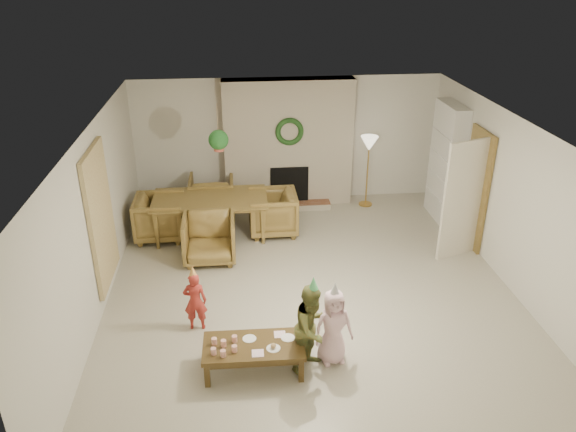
{
  "coord_description": "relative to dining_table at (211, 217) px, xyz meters",
  "views": [
    {
      "loc": [
        -1.05,
        -7.03,
        4.57
      ],
      "look_at": [
        -0.3,
        0.4,
        1.05
      ],
      "focal_mm": 34.53,
      "sensor_mm": 36.0,
      "label": 1
    }
  ],
  "objects": [
    {
      "name": "floor",
      "position": [
        1.52,
        -1.96,
        -0.35
      ],
      "size": [
        7.0,
        7.0,
        0.0
      ],
      "primitive_type": "plane",
      "color": "#B7B29E",
      "rests_on": "ground"
    },
    {
      "name": "ceiling",
      "position": [
        1.52,
        -1.96,
        2.15
      ],
      "size": [
        7.0,
        7.0,
        0.0
      ],
      "primitive_type": "plane",
      "rotation": [
        3.14,
        0.0,
        0.0
      ],
      "color": "white",
      "rests_on": "wall_back"
    },
    {
      "name": "wall_back",
      "position": [
        1.52,
        1.54,
        0.9
      ],
      "size": [
        7.0,
        0.0,
        7.0
      ],
      "primitive_type": "plane",
      "rotation": [
        1.57,
        0.0,
        0.0
      ],
      "color": "silver",
      "rests_on": "floor"
    },
    {
      "name": "wall_front",
      "position": [
        1.52,
        -5.46,
        0.9
      ],
      "size": [
        7.0,
        0.0,
        7.0
      ],
      "primitive_type": "plane",
      "rotation": [
        -1.57,
        0.0,
        0.0
      ],
      "color": "silver",
      "rests_on": "floor"
    },
    {
      "name": "wall_left",
      "position": [
        -1.48,
        -1.96,
        0.9
      ],
      "size": [
        0.0,
        7.0,
        7.0
      ],
      "primitive_type": "plane",
      "rotation": [
        1.57,
        0.0,
        1.57
      ],
      "color": "silver",
      "rests_on": "floor"
    },
    {
      "name": "wall_right",
      "position": [
        4.52,
        -1.96,
        0.9
      ],
      "size": [
        0.0,
        7.0,
        7.0
      ],
      "primitive_type": "plane",
      "rotation": [
        1.57,
        0.0,
        -1.57
      ],
      "color": "silver",
      "rests_on": "floor"
    },
    {
      "name": "fireplace_mass",
      "position": [
        1.52,
        1.34,
        0.9
      ],
      "size": [
        2.5,
        0.4,
        2.5
      ],
      "primitive_type": "cube",
      "color": "#581717",
      "rests_on": "floor"
    },
    {
      "name": "fireplace_hearth",
      "position": [
        1.52,
        0.99,
        -0.29
      ],
      "size": [
        1.6,
        0.3,
        0.12
      ],
      "primitive_type": "cube",
      "color": "brown",
      "rests_on": "floor"
    },
    {
      "name": "fireplace_firebox",
      "position": [
        1.52,
        1.16,
        0.1
      ],
      "size": [
        0.75,
        0.12,
        0.75
      ],
      "primitive_type": "cube",
      "color": "black",
      "rests_on": "floor"
    },
    {
      "name": "fireplace_wreath",
      "position": [
        1.52,
        1.11,
        1.2
      ],
      "size": [
        0.54,
        0.1,
        0.54
      ],
      "primitive_type": "torus",
      "rotation": [
        1.57,
        0.0,
        0.0
      ],
      "color": "#184018",
      "rests_on": "fireplace_mass"
    },
    {
      "name": "floor_lamp_base",
      "position": [
        3.06,
        1.04,
        -0.34
      ],
      "size": [
        0.27,
        0.27,
        0.03
      ],
      "primitive_type": "cylinder",
      "color": "gold",
      "rests_on": "floor"
    },
    {
      "name": "floor_lamp_post",
      "position": [
        3.06,
        1.04,
        0.32
      ],
      "size": [
        0.03,
        0.03,
        1.29
      ],
      "primitive_type": "cylinder",
      "color": "gold",
      "rests_on": "floor"
    },
    {
      "name": "floor_lamp_shade",
      "position": [
        3.06,
        1.04,
        0.94
      ],
      "size": [
        0.34,
        0.34,
        0.29
      ],
      "primitive_type": "cone",
      "rotation": [
        3.14,
        0.0,
        0.0
      ],
      "color": "beige",
      "rests_on": "floor_lamp_post"
    },
    {
      "name": "bookshelf_carcass",
      "position": [
        4.36,
        0.34,
        0.75
      ],
      "size": [
        0.3,
        1.0,
        2.2
      ],
      "primitive_type": "cube",
      "color": "white",
      "rests_on": "floor"
    },
    {
      "name": "bookshelf_shelf_a",
      "position": [
        4.34,
        0.34,
        0.1
      ],
      "size": [
        0.3,
        0.92,
        0.03
      ],
      "primitive_type": "cube",
      "color": "white",
      "rests_on": "bookshelf_carcass"
    },
    {
      "name": "bookshelf_shelf_b",
      "position": [
        4.34,
        0.34,
        0.5
      ],
      "size": [
        0.3,
        0.92,
        0.03
      ],
      "primitive_type": "cube",
      "color": "white",
      "rests_on": "bookshelf_carcass"
    },
    {
      "name": "bookshelf_shelf_c",
      "position": [
        4.34,
        0.34,
        0.9
      ],
      "size": [
        0.3,
        0.92,
        0.03
      ],
      "primitive_type": "cube",
      "color": "white",
      "rests_on": "bookshelf_carcass"
    },
    {
      "name": "bookshelf_shelf_d",
      "position": [
        4.34,
        0.34,
        1.3
      ],
      "size": [
        0.3,
        0.92,
        0.03
      ],
      "primitive_type": "cube",
      "color": "white",
      "rests_on": "bookshelf_carcass"
    },
    {
      "name": "books_row_lower",
      "position": [
        4.32,
        0.19,
        0.24
      ],
      "size": [
        0.2,
        0.4,
        0.24
      ],
      "primitive_type": "cube",
      "color": "#A2311E",
      "rests_on": "bookshelf_shelf_a"
    },
    {
      "name": "books_row_mid",
      "position": [
        4.32,
        0.39,
        0.64
      ],
      "size": [
        0.2,
        0.44,
        0.24
      ],
      "primitive_type": "cube",
      "color": "navy",
      "rests_on": "bookshelf_shelf_b"
    },
    {
      "name": "books_row_upper",
      "position": [
        4.32,
        0.24,
        1.03
      ],
      "size": [
        0.2,
        0.36,
        0.22
      ],
      "primitive_type": "cube",
      "color": "#AC8A25",
      "rests_on": "bookshelf_shelf_c"
    },
    {
      "name": "door_frame",
      "position": [
        4.48,
        -0.76,
        0.67
      ],
      "size": [
        0.05,
        0.86,
        2.04
      ],
      "primitive_type": "cube",
      "color": "olive",
      "rests_on": "floor"
    },
    {
      "name": "door_leaf",
      "position": [
        4.1,
        -1.14,
        0.65
      ],
      "size": [
        0.77,
        0.32,
        2.0
      ],
      "primitive_type": "cube",
      "rotation": [
        0.0,
        0.0,
        -1.22
      ],
      "color": "beige",
      "rests_on": "floor"
    },
    {
      "name": "curtain_panel",
      "position": [
        -1.44,
        -1.76,
        0.9
      ],
      "size": [
        0.06,
        1.2,
        2.0
      ],
      "primitive_type": "cube",
      "color": "beige",
      "rests_on": "wall_left"
    },
    {
      "name": "dining_table",
      "position": [
        0.0,
        0.0,
        0.0
      ],
      "size": [
        2.01,
        1.12,
        0.71
      ],
      "primitive_type": "imported",
      "rotation": [
        0.0,
        0.0,
        -0.0
      ],
      "color": "olive",
      "rests_on": "floor"
    },
    {
      "name": "dining_chair_near",
      "position": [
        -0.0,
        -0.88,
        0.04
      ],
      "size": [
        0.83,
        0.86,
        0.78
      ],
      "primitive_type": "imported",
      "rotation": [
        0.0,
        0.0,
        -0.0
      ],
      "color": "olive",
      "rests_on": "floor"
    },
    {
      "name": "dining_chair_far",
      "position": [
        0.0,
        0.88,
        0.04
      ],
      "size": [
        0.83,
        0.86,
        0.78
      ],
      "primitive_type": "imported",
      "rotation": [
        0.0,
        0.0,
        3.14
      ],
      "color": "olive",
      "rests_on": "floor"
    },
    {
      "name": "dining_chair_left",
      "position": [
        -0.88,
        0.0,
        0.04
      ],
      "size": [
        0.86,
        0.83,
        0.78
      ],
      "primitive_type": "imported",
      "rotation": [
        0.0,
        0.0,
        1.57
      ],
      "color": "olive",
      "rests_on": "floor"
    },
    {
      "name": "dining_chair_right",
      "position": [
        1.1,
        -0.0,
        0.04
      ],
      "size": [
        0.86,
        0.83,
        0.78
      ],
      "primitive_type": "imported",
      "rotation": [
        0.0,
        0.0,
        -1.57
      ],
      "color": "olive",
      "rests_on": "floor"
    },
    {
      "name": "hanging_plant_cord",
      "position": [
        0.22,
        -0.46,
        1.8
      ],
      "size": [
        0.01,
        0.01,
        0.7
      ],
      "primitive_type": "cylinder",
      "color": "tan",
      "rests_on": "ceiling"
    },
    {
      "name": "hanging_plant_pot",
      "position": [
        0.22,
        -0.46,
        1.45
      ],
      "size": [
        0.16,
        0.16,
        0.12
      ],
      "primitive_type": "cylinder",
      "color": "#A74736",
      "rests_on": "hanging_plant_cord"
    },
    {
      "name": "hanging_plant_foliage",
      "position": [
        0.22,
        -0.46,
        1.57
      ],
      "size": [
        0.32,
        0.32,
        0.32
      ],
      "primitive_type": "sphere",
      "color": "#17471B",
      "rests_on": "hanging_plant_pot"
    },
    {
      "name": "coffee_table_top",
      "position": [
        0.6,
        -3.67,
        -0.01
      ],
      "size": [
        1.22,
        0.63,
        0.06
      ],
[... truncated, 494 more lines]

